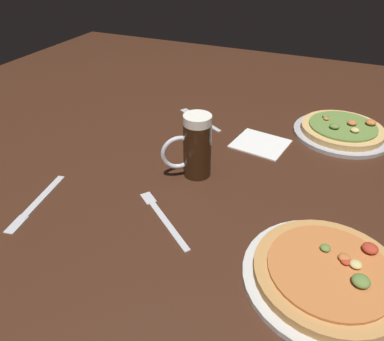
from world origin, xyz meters
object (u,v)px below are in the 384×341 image
object	(u,v)px
fork_left	(163,217)
knife_right	(37,202)
beer_mug_dark	(195,147)
fork_spare	(199,119)
pizza_plate_far	(342,130)
napkin_folded	(260,143)
pizza_plate_near	(328,275)

from	to	relation	value
fork_left	knife_right	distance (m)	0.31
fork_left	knife_right	bearing A→B (deg)	-166.60
beer_mug_dark	fork_spare	size ratio (longest dim) A/B	0.90
pizza_plate_far	napkin_folded	xyz separation A→B (m)	(-0.22, -0.16, -0.01)
fork_left	fork_spare	distance (m)	0.52
pizza_plate_near	fork_left	bearing A→B (deg)	174.69
fork_spare	fork_left	bearing A→B (deg)	-76.58
pizza_plate_near	pizza_plate_far	xyz separation A→B (m)	(-0.03, 0.61, -0.00)
knife_right	fork_spare	bearing A→B (deg)	72.42
beer_mug_dark	knife_right	distance (m)	0.41
knife_right	pizza_plate_far	bearing A→B (deg)	45.62
beer_mug_dark	fork_spare	world-z (taller)	beer_mug_dark
napkin_folded	fork_left	xyz separation A→B (m)	(-0.12, -0.42, -0.00)
pizza_plate_near	beer_mug_dark	distance (m)	0.43
fork_spare	knife_right	bearing A→B (deg)	-107.58
pizza_plate_near	fork_spare	distance (m)	0.72
pizza_plate_far	beer_mug_dark	world-z (taller)	beer_mug_dark
beer_mug_dark	fork_left	distance (m)	0.21
beer_mug_dark	fork_left	size ratio (longest dim) A/B	0.90
napkin_folded	fork_spare	distance (m)	0.25
pizza_plate_far	beer_mug_dark	distance (m)	0.52
fork_left	napkin_folded	bearing A→B (deg)	74.57
pizza_plate_near	beer_mug_dark	size ratio (longest dim) A/B	1.84
fork_spare	beer_mug_dark	bearing A→B (deg)	-69.33
napkin_folded	beer_mug_dark	bearing A→B (deg)	-117.78
pizza_plate_near	fork_left	world-z (taller)	pizza_plate_near
pizza_plate_near	knife_right	world-z (taller)	pizza_plate_near
fork_left	pizza_plate_far	bearing A→B (deg)	59.97
fork_left	fork_spare	bearing A→B (deg)	103.42
pizza_plate_near	napkin_folded	size ratio (longest dim) A/B	2.06
pizza_plate_far	pizza_plate_near	bearing A→B (deg)	-87.37
fork_left	knife_right	world-z (taller)	same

